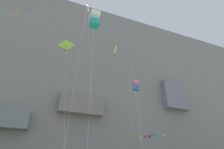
% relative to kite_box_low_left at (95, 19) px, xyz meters
% --- Properties ---
extents(cliff_face, '(180.00, 32.28, 55.97)m').
position_rel_kite_box_low_left_xyz_m(cliff_face, '(5.52, 45.39, 8.71)').
color(cliff_face, gray).
rests_on(cliff_face, ground).
extents(kite_box_low_left, '(1.54, 4.53, 20.31)m').
position_rel_kite_box_low_left_xyz_m(kite_box_low_left, '(0.00, 0.00, 0.00)').
color(kite_box_low_left, white).
rests_on(kite_box_low_left, ground).
extents(kite_banner_far_right, '(4.82, 6.88, 30.77)m').
position_rel_kite_box_low_left_xyz_m(kite_banner_far_right, '(-11.48, 14.26, 8.88)').
color(kite_banner_far_right, black).
rests_on(kite_banner_far_right, ground).
extents(kite_diamond_high_left, '(2.42, 5.38, 21.55)m').
position_rel_kite_box_low_left_xyz_m(kite_diamond_high_left, '(-2.07, 7.22, 0.71)').
color(kite_diamond_high_left, '#8CCC33').
rests_on(kite_diamond_high_left, ground).
extents(kite_banner_mid_left, '(4.04, 5.63, 12.55)m').
position_rel_kite_box_low_left_xyz_m(kite_banner_mid_left, '(21.49, 23.64, -7.28)').
color(kite_banner_mid_left, black).
rests_on(kite_banner_mid_left, ground).
extents(kite_diamond_upper_mid, '(2.36, 5.06, 33.97)m').
position_rel_kite_box_low_left_xyz_m(kite_diamond_upper_mid, '(1.47, 10.58, 11.21)').
color(kite_diamond_upper_mid, green).
rests_on(kite_diamond_upper_mid, ground).
extents(kite_box_far_left, '(1.31, 4.74, 15.63)m').
position_rel_kite_box_low_left_xyz_m(kite_box_far_left, '(8.02, 5.79, -4.38)').
color(kite_box_far_left, pink).
rests_on(kite_box_far_left, ground).
extents(kite_diamond_near_cliff, '(2.50, 4.53, 21.46)m').
position_rel_kite_box_low_left_xyz_m(kite_diamond_near_cliff, '(5.07, 5.83, 0.57)').
color(kite_diamond_near_cliff, '#8CCC33').
rests_on(kite_diamond_near_cliff, ground).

